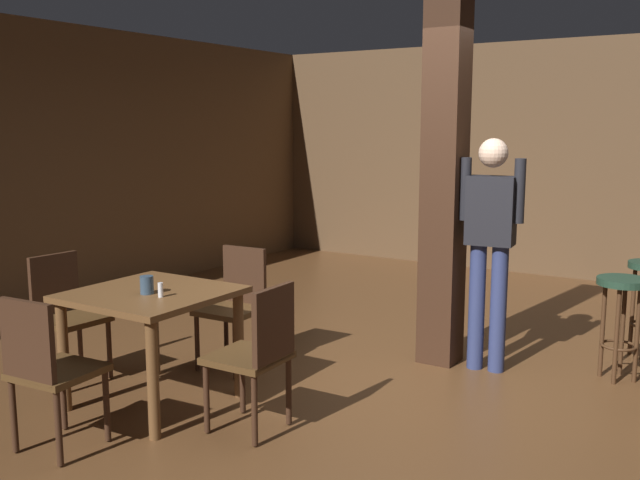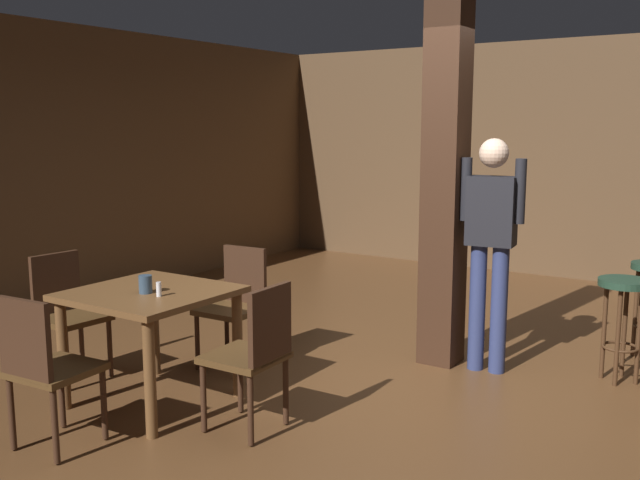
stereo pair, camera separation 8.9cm
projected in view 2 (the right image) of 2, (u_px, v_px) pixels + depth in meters
ground_plane at (402, 396)px, 4.82m from camera, size 10.80×10.80×0.00m
wall_back at (579, 161)px, 8.31m from camera, size 8.00×0.10×2.80m
wall_left at (27, 169)px, 6.77m from camera, size 0.10×9.00×2.80m
pillar at (445, 181)px, 5.31m from camera, size 0.28×0.28×2.80m
dining_table at (151, 310)px, 4.62m from camera, size 0.93×0.93×0.76m
chair_north at (236, 300)px, 5.36m from camera, size 0.44×0.44×0.89m
chair_east at (255, 350)px, 4.18m from camera, size 0.43×0.43×0.89m
chair_south at (44, 364)px, 3.93m from camera, size 0.45×0.45×0.89m
chair_west at (66, 309)px, 5.12m from camera, size 0.45×0.45×0.89m
napkin_cup at (145, 284)px, 4.51m from camera, size 0.08×0.08×0.12m
salt_shaker at (159, 289)px, 4.43m from camera, size 0.03×0.03×0.09m
standing_person at (491, 238)px, 5.17m from camera, size 0.47×0.24×1.72m
bar_stool_near at (623, 305)px, 5.02m from camera, size 0.36×0.36×0.75m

